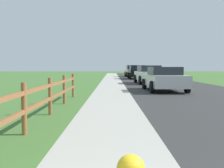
{
  "coord_description": "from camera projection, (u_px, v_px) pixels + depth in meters",
  "views": [
    {
      "loc": [
        -0.95,
        -0.78,
        1.4
      ],
      "look_at": [
        -0.91,
        10.99,
        0.67
      ],
      "focal_mm": 44.31,
      "sensor_mm": 36.0,
      "label": 1
    }
  ],
  "objects": [
    {
      "name": "parked_car_black",
      "position": [
        136.0,
        72.0,
        32.4
      ],
      "size": [
        2.08,
        4.76,
        1.6
      ],
      "color": "black",
      "rests_on": "ground"
    },
    {
      "name": "grass_verge",
      "position": [
        76.0,
        81.0,
        27.8
      ],
      "size": [
        5.0,
        66.0,
        0.0
      ],
      "primitive_type": "cube",
      "color": "#426D30",
      "rests_on": "ground"
    },
    {
      "name": "curb_concrete",
      "position": [
        91.0,
        81.0,
        27.81
      ],
      "size": [
        6.0,
        66.0,
        0.01
      ],
      "primitive_type": "cube",
      "color": "#AFACA1",
      "rests_on": "ground"
    },
    {
      "name": "road_asphalt",
      "position": [
        155.0,
        81.0,
        27.83
      ],
      "size": [
        7.0,
        66.0,
        0.01
      ],
      "primitive_type": "cube",
      "color": "#313131",
      "rests_on": "ground"
    },
    {
      "name": "parked_car_beige",
      "position": [
        131.0,
        71.0,
        39.37
      ],
      "size": [
        2.17,
        4.4,
        1.65
      ],
      "color": "#C6B793",
      "rests_on": "ground"
    },
    {
      "name": "ground_plane",
      "position": [
        121.0,
        82.0,
        25.82
      ],
      "size": [
        120.0,
        120.0,
        0.0
      ],
      "primitive_type": "plane",
      "color": "#426D30"
    },
    {
      "name": "parked_car_white",
      "position": [
        148.0,
        74.0,
        23.18
      ],
      "size": [
        2.26,
        4.55,
        1.52
      ],
      "color": "white",
      "rests_on": "ground"
    },
    {
      "name": "parked_suv_silver",
      "position": [
        163.0,
        79.0,
        16.09
      ],
      "size": [
        2.23,
        4.59,
        1.4
      ],
      "color": "#B7BABF",
      "rests_on": "ground"
    },
    {
      "name": "rail_fence",
      "position": [
        38.0,
        98.0,
        6.82
      ],
      "size": [
        0.11,
        12.0,
        1.09
      ],
      "color": "brown",
      "rests_on": "ground"
    }
  ]
}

